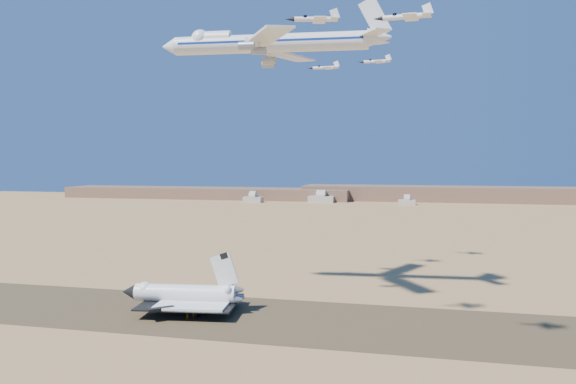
% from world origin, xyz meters
% --- Properties ---
extents(ground, '(1200.00, 1200.00, 0.00)m').
position_xyz_m(ground, '(0.00, 0.00, 0.00)').
color(ground, '#A17D47').
rests_on(ground, ground).
extents(runway, '(600.00, 50.00, 0.06)m').
position_xyz_m(runway, '(0.00, 0.00, 0.03)').
color(runway, brown).
rests_on(runway, ground).
extents(ridgeline, '(960.00, 90.00, 18.00)m').
position_xyz_m(ridgeline, '(65.32, 527.31, 7.63)').
color(ridgeline, brown).
rests_on(ridgeline, ground).
extents(hangars, '(200.50, 29.50, 30.00)m').
position_xyz_m(hangars, '(-64.00, 478.43, 4.83)').
color(hangars, beige).
rests_on(hangars, ground).
extents(shuttle, '(41.93, 28.88, 20.59)m').
position_xyz_m(shuttle, '(-22.64, 1.49, 5.54)').
color(shuttle, white).
rests_on(shuttle, runway).
extents(carrier_747, '(82.81, 64.06, 20.63)m').
position_xyz_m(carrier_747, '(-1.01, 23.14, 92.51)').
color(carrier_747, white).
extents(crew_a, '(0.59, 0.69, 1.61)m').
position_xyz_m(crew_a, '(-18.22, -6.59, 0.87)').
color(crew_a, orange).
rests_on(crew_a, runway).
extents(crew_b, '(0.73, 0.97, 1.77)m').
position_xyz_m(crew_b, '(-16.84, -4.35, 0.95)').
color(crew_b, orange).
rests_on(crew_b, runway).
extents(crew_c, '(1.20, 1.07, 1.84)m').
position_xyz_m(crew_c, '(-17.92, -6.86, 0.98)').
color(crew_c, orange).
rests_on(crew_c, runway).
extents(chase_jet_a, '(14.61, 8.37, 3.70)m').
position_xyz_m(chase_jet_a, '(25.80, -20.41, 89.12)').
color(chase_jet_a, white).
extents(chase_jet_b, '(13.85, 7.51, 3.45)m').
position_xyz_m(chase_jet_b, '(50.20, -36.87, 84.38)').
color(chase_jet_b, white).
extents(chase_jet_c, '(13.79, 7.28, 3.44)m').
position_xyz_m(chase_jet_c, '(13.97, 66.60, 90.30)').
color(chase_jet_c, white).
extents(chase_jet_d, '(15.22, 8.12, 3.79)m').
position_xyz_m(chase_jet_d, '(33.66, 91.64, 96.38)').
color(chase_jet_d, white).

